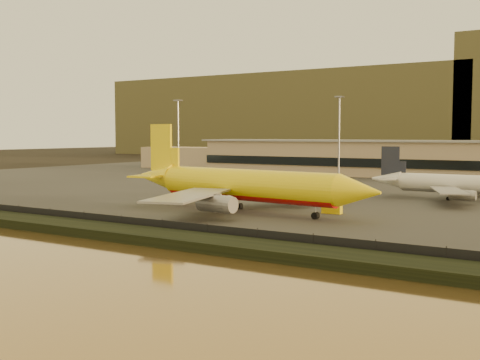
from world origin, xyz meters
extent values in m
plane|color=black|center=(0.00, 0.00, 0.00)|extent=(900.00, 900.00, 0.00)
cube|color=black|center=(0.00, -17.00, 0.70)|extent=(320.00, 7.00, 1.40)
cube|color=#2D2D2D|center=(0.00, 95.00, 0.10)|extent=(320.00, 220.00, 0.20)
cube|color=black|center=(0.00, -13.00, 1.30)|extent=(300.00, 0.05, 2.20)
cube|color=tan|center=(0.00, 125.00, 6.20)|extent=(160.00, 22.00, 12.00)
cube|color=black|center=(0.00, 113.80, 5.20)|extent=(160.00, 0.60, 3.00)
cube|color=gray|center=(0.00, 125.00, 12.50)|extent=(164.00, 24.00, 0.60)
cube|color=tan|center=(-95.00, 129.00, 4.70)|extent=(50.00, 18.00, 9.00)
cylinder|color=slate|center=(-60.00, 70.00, 12.70)|extent=(0.50, 0.50, 25.00)
cube|color=slate|center=(-60.00, 70.00, 25.40)|extent=(2.20, 2.20, 0.40)
cylinder|color=slate|center=(-10.00, 80.00, 12.70)|extent=(0.50, 0.50, 25.00)
cube|color=slate|center=(-10.00, 80.00, 25.40)|extent=(2.20, 2.20, 0.40)
cube|color=brown|center=(-140.00, 340.00, 27.50)|extent=(260.00, 160.00, 55.00)
cylinder|color=yellow|center=(-0.88, 15.44, 5.49)|extent=(38.95, 9.76, 5.57)
cylinder|color=#B90D0A|center=(-0.88, 15.44, 4.52)|extent=(37.75, 8.42, 4.35)
cone|color=yellow|center=(22.02, 12.92, 5.49)|extent=(8.06, 6.36, 5.57)
cone|color=yellow|center=(-24.84, 18.07, 5.91)|extent=(10.19, 6.59, 5.57)
cube|color=yellow|center=(-23.77, 17.96, 12.04)|extent=(5.91, 1.09, 9.75)
cube|color=yellow|center=(-22.10, 23.38, 6.33)|extent=(7.06, 7.03, 0.33)
cube|color=yellow|center=(-23.32, 12.30, 6.33)|extent=(6.32, 6.27, 0.33)
cube|color=gray|center=(-0.32, 30.30, 4.52)|extent=(18.03, 24.78, 0.33)
cylinder|color=gray|center=(1.95, 26.42, 2.99)|extent=(6.73, 3.75, 3.06)
cube|color=gray|center=(-3.57, 0.80, 4.52)|extent=(13.75, 25.24, 0.33)
cylinder|color=gray|center=(-0.51, 4.11, 2.99)|extent=(6.73, 3.75, 3.06)
cylinder|color=black|center=(13.77, 13.82, 0.81)|extent=(1.33, 1.10, 1.23)
cylinder|color=slate|center=(13.77, 13.82, 1.45)|extent=(0.21, 0.21, 2.51)
cylinder|color=black|center=(-5.15, 13.38, 0.81)|extent=(1.33, 1.10, 1.23)
cylinder|color=slate|center=(-5.15, 13.38, 1.45)|extent=(0.21, 0.21, 2.51)
cylinder|color=black|center=(-4.60, 18.37, 0.81)|extent=(1.33, 1.10, 1.23)
cylinder|color=slate|center=(-4.60, 18.37, 1.45)|extent=(0.21, 0.21, 2.51)
cylinder|color=silver|center=(29.02, 58.23, 3.93)|extent=(28.29, 4.23, 3.92)
cylinder|color=gray|center=(29.02, 58.23, 3.24)|extent=(27.50, 3.36, 3.06)
cone|color=silver|center=(11.36, 58.42, 4.22)|extent=(7.11, 4.00, 3.92)
cube|color=#1C2033|center=(12.14, 58.41, 8.54)|extent=(4.32, 0.36, 6.87)
cube|color=silver|center=(12.97, 62.33, 4.52)|extent=(4.91, 4.79, 0.24)
cube|color=silver|center=(12.89, 54.48, 4.52)|extent=(4.86, 4.73, 0.24)
cube|color=gray|center=(28.35, 69.02, 3.24)|extent=(11.86, 18.41, 0.24)
cylinder|color=gray|center=(30.28, 66.36, 2.16)|extent=(4.73, 2.21, 2.16)
cube|color=gray|center=(28.11, 47.45, 3.24)|extent=(11.55, 18.44, 0.24)
cylinder|color=gray|center=(30.10, 50.07, 2.16)|extent=(4.73, 2.21, 2.16)
cylinder|color=black|center=(26.05, 56.49, 0.63)|extent=(0.87, 0.70, 0.86)
cylinder|color=slate|center=(26.05, 56.49, 1.08)|extent=(0.21, 0.21, 1.77)
cylinder|color=black|center=(26.09, 60.02, 0.63)|extent=(0.87, 0.70, 0.86)
cylinder|color=slate|center=(26.09, 60.02, 1.08)|extent=(0.21, 0.21, 1.77)
cube|color=yellow|center=(13.14, 22.27, 1.00)|extent=(3.68, 1.86, 1.61)
cube|color=silver|center=(-28.19, 32.72, 1.10)|extent=(4.25, 2.50, 1.79)
camera|label=1|loc=(57.49, -79.93, 14.79)|focal=45.00mm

